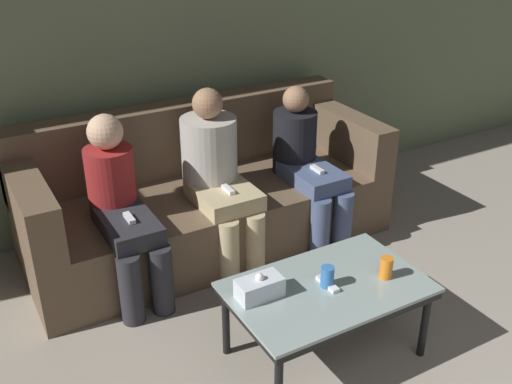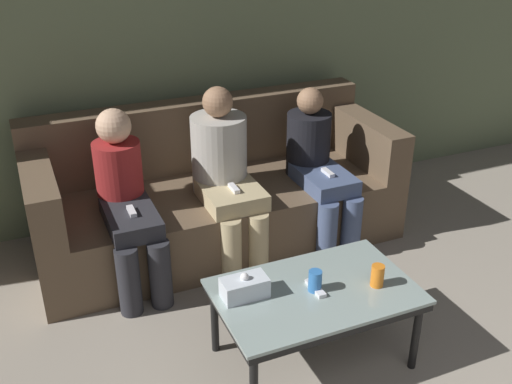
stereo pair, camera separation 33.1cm
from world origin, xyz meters
name	(u,v)px [view 2 (the right image)]	position (x,y,z in m)	size (l,w,h in m)	color
wall_back	(184,34)	(0.00, 4.17, 1.30)	(12.00, 0.06, 2.60)	#707F5B
couch	(215,195)	(0.00, 3.63, 0.32)	(2.38, 0.94, 0.90)	brown
coffee_table	(315,297)	(0.04, 2.28, 0.39)	(0.97, 0.61, 0.43)	#8C9E99
cup_near_left	(315,281)	(0.03, 2.28, 0.48)	(0.07, 0.07, 0.11)	#3372BF
cup_near_right	(377,276)	(0.33, 2.19, 0.49)	(0.06, 0.06, 0.11)	orange
tissue_box	(245,287)	(-0.30, 2.37, 0.48)	(0.22, 0.12, 0.13)	silver
game_remote	(315,288)	(0.04, 2.28, 0.44)	(0.04, 0.15, 0.02)	white
seated_person_left_end	(126,198)	(-0.64, 3.37, 0.56)	(0.31, 0.70, 1.05)	#28282D
seated_person_mid_left	(225,170)	(0.00, 3.43, 0.60)	(0.35, 0.66, 1.11)	tan
seated_person_mid_right	(317,164)	(0.64, 3.38, 0.54)	(0.31, 0.68, 1.03)	#47567A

